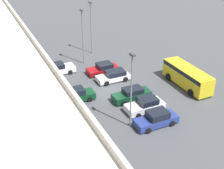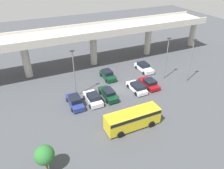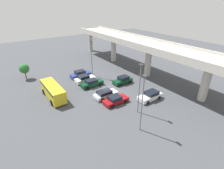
{
  "view_description": "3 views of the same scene",
  "coord_description": "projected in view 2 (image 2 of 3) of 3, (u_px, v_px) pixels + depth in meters",
  "views": [
    {
      "loc": [
        -31.45,
        14.54,
        19.85
      ],
      "look_at": [
        -0.57,
        -0.12,
        1.48
      ],
      "focal_mm": 50.0,
      "sensor_mm": 36.0,
      "label": 1
    },
    {
      "loc": [
        -15.25,
        -30.34,
        20.91
      ],
      "look_at": [
        -1.19,
        -0.18,
        1.31
      ],
      "focal_mm": 35.0,
      "sensor_mm": 36.0,
      "label": 2
    },
    {
      "loc": [
        27.15,
        -17.58,
        16.8
      ],
      "look_at": [
        1.3,
        0.62,
        1.29
      ],
      "focal_mm": 28.0,
      "sensor_mm": 36.0,
      "label": 3
    }
  ],
  "objects": [
    {
      "name": "parked_car_0",
      "position": [
        75.0,
        101.0,
        35.1
      ],
      "size": [
        2.09,
        4.84,
        1.68
      ],
      "rotation": [
        0.0,
        0.0,
        1.57
      ],
      "color": "navy",
      "rests_on": "ground_plane"
    },
    {
      "name": "parked_car_2",
      "position": [
        108.0,
        94.0,
        37.1
      ],
      "size": [
        2.01,
        4.83,
        1.57
      ],
      "rotation": [
        0.0,
        0.0,
        1.57
      ],
      "color": "#0C381E",
      "rests_on": "ground_plane"
    },
    {
      "name": "lamp_post_near_aisle",
      "position": [
        191.0,
        58.0,
        39.87
      ],
      "size": [
        0.7,
        0.35,
        8.43
      ],
      "color": "slate",
      "rests_on": "ground_plane"
    },
    {
      "name": "parked_car_5",
      "position": [
        149.0,
        83.0,
        40.25
      ],
      "size": [
        2.26,
        4.59,
        1.46
      ],
      "rotation": [
        0.0,
        0.0,
        1.57
      ],
      "color": "maroon",
      "rests_on": "ground_plane"
    },
    {
      "name": "lamp_post_mid_lot",
      "position": [
        167.0,
        56.0,
        40.77
      ],
      "size": [
        0.7,
        0.35,
        8.34
      ],
      "color": "slate",
      "rests_on": "ground_plane"
    },
    {
      "name": "highway_overpass",
      "position": [
        93.0,
        35.0,
        45.75
      ],
      "size": [
        57.31,
        7.23,
        8.32
      ],
      "color": "#BCB7AD",
      "rests_on": "ground_plane"
    },
    {
      "name": "parked_car_6",
      "position": [
        144.0,
        67.0,
        45.9
      ],
      "size": [
        2.23,
        4.84,
        1.57
      ],
      "rotation": [
        0.0,
        0.0,
        -1.57
      ],
      "color": "silver",
      "rests_on": "ground_plane"
    },
    {
      "name": "ground_plane",
      "position": [
        117.0,
        89.0,
        39.86
      ],
      "size": [
        119.68,
        119.68,
        0.0
      ],
      "primitive_type": "plane",
      "color": "#424449"
    },
    {
      "name": "parked_car_1",
      "position": [
        93.0,
        98.0,
        35.88
      ],
      "size": [
        2.26,
        4.52,
        1.63
      ],
      "rotation": [
        0.0,
        0.0,
        1.57
      ],
      "color": "silver",
      "rests_on": "ground_plane"
    },
    {
      "name": "tree_front_left",
      "position": [
        44.0,
        155.0,
        23.38
      ],
      "size": [
        2.21,
        2.21,
        3.63
      ],
      "color": "brown",
      "rests_on": "ground_plane"
    },
    {
      "name": "shuttle_bus",
      "position": [
        133.0,
        118.0,
        30.24
      ],
      "size": [
        7.92,
        2.63,
        2.57
      ],
      "color": "gold",
      "rests_on": "ground_plane"
    },
    {
      "name": "parked_car_4",
      "position": [
        137.0,
        87.0,
        38.98
      ],
      "size": [
        2.2,
        4.57,
        1.45
      ],
      "rotation": [
        0.0,
        0.0,
        1.57
      ],
      "color": "silver",
      "rests_on": "ground_plane"
    },
    {
      "name": "parked_car_3",
      "position": [
        108.0,
        75.0,
        42.94
      ],
      "size": [
        2.04,
        4.4,
        1.64
      ],
      "rotation": [
        0.0,
        0.0,
        -1.57
      ],
      "color": "#0C381E",
      "rests_on": "ground_plane"
    },
    {
      "name": "lamp_post_by_overpass",
      "position": [
        74.0,
        70.0,
        35.44
      ],
      "size": [
        0.7,
        0.35,
        8.4
      ],
      "color": "slate",
      "rests_on": "ground_plane"
    }
  ]
}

